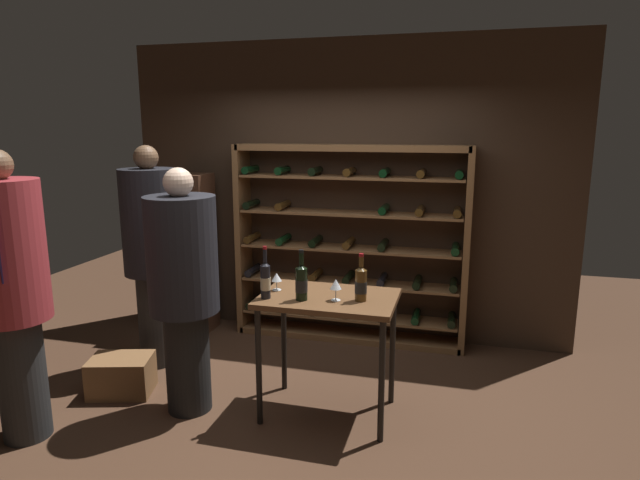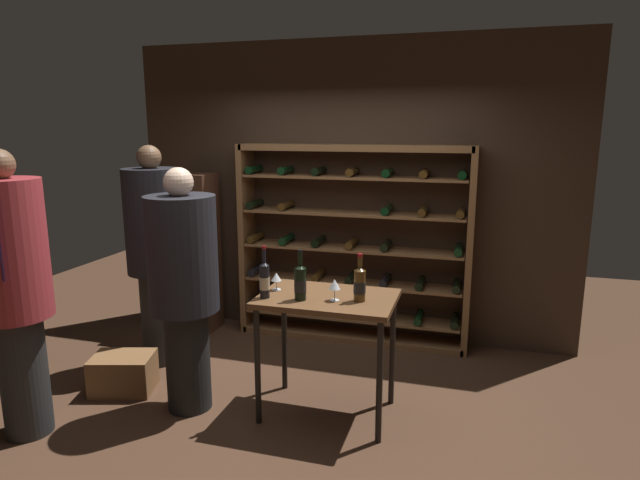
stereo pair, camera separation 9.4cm
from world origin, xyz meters
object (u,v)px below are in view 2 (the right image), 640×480
wine_bottle_gold_foil (360,284)px  wine_glass_stemmed_left (335,285)px  wine_crate (123,373)px  tasting_table (327,311)px  display_cabinet (195,253)px  wine_bottle_green_slim (300,282)px  person_bystander_dark_jacket (13,283)px  person_guest_blue_shirt (155,246)px  person_bystander_red_print (184,281)px  wine_bottle_red_label (265,279)px  wine_rack (352,246)px  wine_glass_stemmed_right (276,278)px

wine_bottle_gold_foil → wine_glass_stemmed_left: 0.18m
wine_crate → wine_bottle_gold_foil: bearing=2.6°
tasting_table → wine_bottle_gold_foil: wine_bottle_gold_foil is taller
display_cabinet → wine_bottle_green_slim: size_ratio=4.55×
tasting_table → person_bystander_dark_jacket: (-1.95, -0.85, 0.29)m
wine_bottle_green_slim → wine_bottle_gold_foil: size_ratio=1.07×
wine_glass_stemmed_left → person_guest_blue_shirt: bearing=163.2°
person_bystander_red_print → display_cabinet: size_ratio=1.11×
tasting_table → wine_bottle_gold_foil: 0.35m
wine_bottle_red_label → display_cabinet: bearing=133.4°
wine_crate → wine_glass_stemmed_left: 1.98m
wine_rack → person_bystander_dark_jacket: bearing=-127.7°
person_bystander_dark_jacket → wine_bottle_green_slim: size_ratio=5.45×
wine_rack → person_bystander_red_print: bearing=-117.5°
tasting_table → wine_crate: 1.82m
person_bystander_dark_jacket → wine_bottle_gold_foil: 2.34m
wine_bottle_red_label → person_guest_blue_shirt: bearing=154.5°
wine_glass_stemmed_left → person_bystander_dark_jacket: bearing=-159.4°
person_guest_blue_shirt → wine_bottle_gold_foil: (1.96, -0.50, -0.04)m
person_guest_blue_shirt → wine_glass_stemmed_left: (1.79, -0.54, -0.05)m
wine_crate → wine_glass_stemmed_right: size_ratio=3.58×
wine_bottle_red_label → wine_glass_stemmed_left: wine_bottle_red_label is taller
person_bystander_dark_jacket → wine_glass_stemmed_right: 1.78m
display_cabinet → wine_bottle_gold_foil: size_ratio=4.85×
person_bystander_dark_jacket → wine_bottle_red_label: size_ratio=5.23×
wine_bottle_red_label → wine_bottle_gold_foil: wine_bottle_red_label is taller
wine_rack → wine_crate: 2.37m
person_guest_blue_shirt → wine_crate: (0.03, -0.59, -0.94)m
wine_glass_stemmed_left → wine_rack: bearing=98.6°
person_bystander_red_print → wine_glass_stemmed_right: size_ratio=13.77×
display_cabinet → wine_glass_stemmed_left: size_ratio=10.65×
wine_crate → wine_bottle_red_label: size_ratio=1.26×
tasting_table → person_guest_blue_shirt: person_guest_blue_shirt is taller
tasting_table → wine_rack: bearing=96.2°
person_bystander_dark_jacket → wine_glass_stemmed_left: bearing=56.9°
tasting_table → wine_glass_stemmed_right: wine_glass_stemmed_right is taller
wine_glass_stemmed_right → wine_glass_stemmed_left: (0.48, -0.12, 0.02)m
wine_bottle_gold_foil → wine_crate: bearing=-177.4°
wine_bottle_gold_foil → wine_glass_stemmed_left: wine_bottle_gold_foil is taller
person_guest_blue_shirt → wine_crate: person_guest_blue_shirt is taller
person_bystander_dark_jacket → wine_crate: 1.21m
wine_bottle_green_slim → wine_glass_stemmed_left: bearing=11.8°
display_cabinet → tasting_table: bearing=-35.9°
wine_rack → wine_bottle_red_label: (-0.26, -1.64, 0.09)m
tasting_table → wine_bottle_red_label: bearing=-158.6°
wine_crate → wine_glass_stemmed_right: (1.29, 0.17, 0.87)m
wine_rack → wine_bottle_gold_foil: wine_rack is taller
tasting_table → person_guest_blue_shirt: bearing=165.2°
wine_bottle_green_slim → wine_glass_stemmed_right: size_ratio=2.72×
person_guest_blue_shirt → person_bystander_red_print: (0.68, -0.67, -0.08)m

